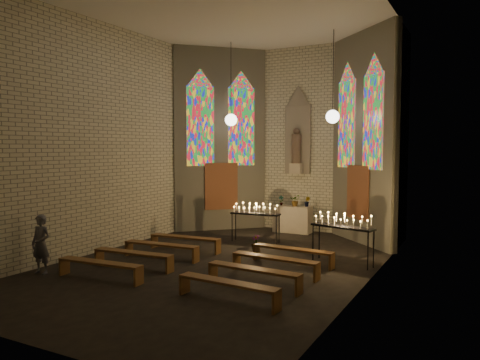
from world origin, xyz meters
name	(u,v)px	position (x,y,z in m)	size (l,w,h in m)	color
floor	(219,264)	(0.00, 0.00, 0.00)	(12.00, 12.00, 0.00)	black
room	(270,132)	(0.00, 3.37, 3.72)	(8.22, 12.43, 7.00)	beige
altar	(293,219)	(0.00, 5.45, 0.50)	(1.40, 0.60, 1.00)	#BEB29B
flower_vase_left	(281,201)	(-0.44, 5.37, 1.19)	(0.20, 0.13, 0.38)	#4C723F
flower_vase_center	(295,200)	(0.11, 5.43, 1.22)	(0.39, 0.34, 0.44)	#4C723F
flower_vase_right	(307,202)	(0.55, 5.51, 1.19)	(0.21, 0.17, 0.38)	#4C723F
aisle_flower_pot	(256,243)	(0.15, 1.98, 0.24)	(0.27, 0.27, 0.48)	#4C723F
votive_stand_left	(255,211)	(-0.43, 3.14, 1.06)	(1.71, 0.56, 1.23)	black
votive_stand_right	(343,223)	(2.98, 1.60, 1.12)	(1.83, 0.82, 1.31)	black
pew_left_0	(185,239)	(-1.78, 0.94, 0.36)	(2.34, 0.48, 0.45)	brown
pew_right_0	(292,251)	(1.78, 0.94, 0.36)	(2.34, 0.48, 0.45)	brown
pew_left_1	(161,246)	(-1.78, -0.26, 0.36)	(2.34, 0.48, 0.45)	brown
pew_right_1	(275,260)	(1.78, -0.26, 0.36)	(2.34, 0.48, 0.45)	brown
pew_left_2	(133,255)	(-1.78, -1.46, 0.36)	(2.34, 0.48, 0.45)	brown
pew_right_2	(254,271)	(1.78, -1.46, 0.36)	(2.34, 0.48, 0.45)	brown
pew_left_3	(100,265)	(-1.78, -2.66, 0.36)	(2.34, 0.48, 0.45)	brown
pew_right_3	(228,285)	(1.78, -2.66, 0.36)	(2.34, 0.48, 0.45)	brown
visitor	(41,244)	(-3.50, -2.94, 0.75)	(0.55, 0.36, 1.50)	#494953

